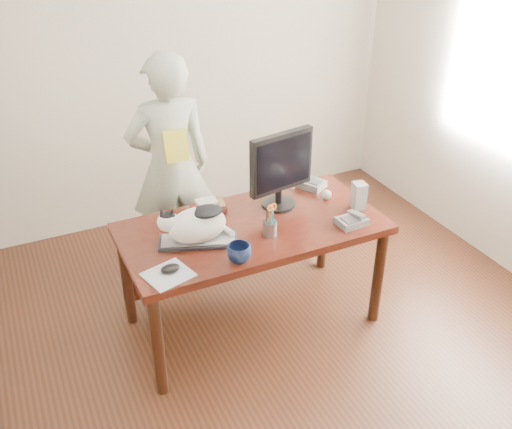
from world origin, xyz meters
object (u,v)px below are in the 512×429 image
object	(u,v)px
monitor	(281,166)
desk	(247,239)
book_stack	(209,206)
keyboard	(198,241)
coffee_mug	(239,253)
speaker	(359,196)
mouse	(170,268)
cat	(195,224)
baseball	(327,195)
pen_cup	(270,227)
person	(170,167)
phone	(352,221)
calculator	(311,184)

from	to	relation	value
monitor	desk	bearing A→B (deg)	-178.31
monitor	book_stack	bearing A→B (deg)	151.81
keyboard	coffee_mug	distance (m)	0.31
book_stack	speaker	bearing A→B (deg)	-16.54
keyboard	mouse	distance (m)	0.32
cat	desk	bearing A→B (deg)	37.54
desk	keyboard	xyz separation A→B (m)	(-0.37, -0.12, 0.16)
cat	mouse	size ratio (longest dim) A/B	3.63
baseball	speaker	bearing A→B (deg)	-55.92
mouse	pen_cup	bearing A→B (deg)	-6.26
monitor	person	world-z (taller)	person
desk	baseball	xyz separation A→B (m)	(0.58, 0.01, 0.18)
keyboard	pen_cup	size ratio (longest dim) A/B	2.31
keyboard	mouse	size ratio (longest dim) A/B	3.99
phone	baseball	xyz separation A→B (m)	(0.03, 0.34, 0.01)
keyboard	coffee_mug	bearing A→B (deg)	-42.79
phone	calculator	distance (m)	0.53
person	desk	bearing A→B (deg)	110.83
keyboard	calculator	size ratio (longest dim) A/B	2.17
coffee_mug	book_stack	world-z (taller)	coffee_mug
book_stack	mouse	bearing A→B (deg)	-122.55
monitor	mouse	world-z (taller)	monitor
monitor	baseball	size ratio (longest dim) A/B	7.51
cat	phone	bearing A→B (deg)	7.34
calculator	mouse	bearing A→B (deg)	175.09
calculator	person	xyz separation A→B (m)	(-0.82, 0.58, 0.05)
phone	baseball	world-z (taller)	phone
mouse	baseball	world-z (taller)	baseball
monitor	pen_cup	bearing A→B (deg)	-137.46
cat	calculator	distance (m)	1.01
baseball	monitor	bearing A→B (deg)	171.63
calculator	baseball	bearing A→B (deg)	-118.05
coffee_mug	person	distance (m)	1.17
baseball	book_stack	size ratio (longest dim) A/B	0.31
desk	book_stack	distance (m)	0.32
cat	person	world-z (taller)	person
desk	book_stack	world-z (taller)	book_stack
book_stack	keyboard	bearing A→B (deg)	-114.56
coffee_mug	speaker	size ratio (longest dim) A/B	0.76
pen_cup	calculator	bearing A→B (deg)	38.74
pen_cup	mouse	distance (m)	0.66
phone	mouse	bearing A→B (deg)	177.54
desk	cat	xyz separation A→B (m)	(-0.38, -0.12, 0.28)
cat	book_stack	xyz separation A→B (m)	(0.21, 0.32, -0.10)
baseball	pen_cup	bearing A→B (deg)	-156.36
baseball	person	bearing A→B (deg)	136.85
calculator	person	bearing A→B (deg)	115.69
pen_cup	coffee_mug	distance (m)	0.32
monitor	calculator	world-z (taller)	monitor
desk	calculator	world-z (taller)	calculator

